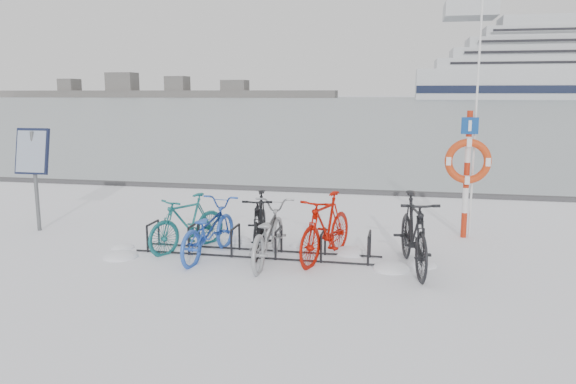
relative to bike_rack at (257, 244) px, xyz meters
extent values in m
plane|color=white|center=(0.00, 0.00, -0.18)|extent=(900.00, 900.00, 0.00)
cube|color=#9EAAB2|center=(0.00, 155.00, -0.17)|extent=(400.00, 298.00, 0.02)
cube|color=#3F3F42|center=(0.00, 5.90, -0.13)|extent=(400.00, 0.25, 0.10)
cylinder|color=black|center=(-1.80, -0.22, 0.04)|extent=(0.04, 0.04, 0.44)
cylinder|color=black|center=(-1.80, 0.22, 0.04)|extent=(0.04, 0.04, 0.44)
cylinder|color=black|center=(-1.80, 0.00, 0.26)|extent=(0.04, 0.44, 0.04)
cylinder|color=black|center=(-1.08, -0.22, 0.04)|extent=(0.04, 0.04, 0.44)
cylinder|color=black|center=(-1.08, 0.22, 0.04)|extent=(0.04, 0.04, 0.44)
cylinder|color=black|center=(-1.08, 0.00, 0.26)|extent=(0.04, 0.44, 0.04)
cylinder|color=black|center=(-0.36, -0.22, 0.04)|extent=(0.04, 0.04, 0.44)
cylinder|color=black|center=(-0.36, 0.22, 0.04)|extent=(0.04, 0.04, 0.44)
cylinder|color=black|center=(-0.36, 0.00, 0.26)|extent=(0.04, 0.44, 0.04)
cylinder|color=black|center=(0.36, -0.22, 0.04)|extent=(0.04, 0.04, 0.44)
cylinder|color=black|center=(0.36, 0.22, 0.04)|extent=(0.04, 0.04, 0.44)
cylinder|color=black|center=(0.36, 0.00, 0.26)|extent=(0.04, 0.44, 0.04)
cylinder|color=black|center=(1.08, -0.22, 0.04)|extent=(0.04, 0.04, 0.44)
cylinder|color=black|center=(1.08, 0.22, 0.04)|extent=(0.04, 0.04, 0.44)
cylinder|color=black|center=(1.08, 0.00, 0.26)|extent=(0.04, 0.44, 0.04)
cylinder|color=black|center=(1.80, -0.22, 0.04)|extent=(0.04, 0.04, 0.44)
cylinder|color=black|center=(1.80, 0.22, 0.04)|extent=(0.04, 0.04, 0.44)
cylinder|color=black|center=(1.80, 0.00, 0.26)|extent=(0.04, 0.44, 0.04)
cylinder|color=black|center=(0.00, -0.22, -0.16)|extent=(4.00, 0.03, 0.03)
cylinder|color=black|center=(0.00, 0.22, -0.16)|extent=(4.00, 0.03, 0.03)
cylinder|color=#595B5E|center=(-4.48, 0.74, 0.76)|extent=(0.07, 0.07, 1.88)
cube|color=black|center=(-4.48, 0.71, 1.34)|extent=(0.65, 0.25, 0.85)
cube|color=#8C99AD|center=(-4.48, 0.67, 1.34)|extent=(0.59, 0.18, 0.76)
cylinder|color=#AF250E|center=(3.39, 1.84, 0.05)|extent=(0.10, 0.10, 0.46)
cylinder|color=silver|center=(3.39, 1.84, 0.50)|extent=(0.10, 0.10, 0.46)
cylinder|color=#AF250E|center=(3.39, 1.84, 0.96)|extent=(0.10, 0.10, 0.46)
cylinder|color=silver|center=(3.39, 1.84, 1.42)|extent=(0.10, 0.10, 0.46)
cylinder|color=#AF250E|center=(3.39, 1.84, 1.87)|extent=(0.10, 0.10, 0.46)
torus|color=red|center=(3.39, 1.75, 1.22)|extent=(0.80, 0.13, 0.80)
cube|color=navy|center=(3.39, 1.76, 1.84)|extent=(0.29, 0.03, 0.29)
cylinder|color=silver|center=(3.49, 1.89, 1.89)|extent=(0.04, 0.04, 4.15)
cube|color=silver|center=(23.64, 208.49, 31.10)|extent=(17.87, 17.87, 5.36)
cube|color=#505050|center=(-120.00, 260.00, 1.57)|extent=(180.00, 12.00, 3.50)
cube|color=#505050|center=(-150.00, 260.00, 5.32)|extent=(24.00, 10.00, 8.00)
cube|color=#505050|center=(-90.00, 260.00, 4.82)|extent=(20.00, 10.00, 6.00)
imported|color=#175F62|center=(-1.22, 0.10, 0.30)|extent=(1.16, 1.62, 0.96)
imported|color=blue|center=(-0.74, -0.22, 0.29)|extent=(0.84, 1.86, 0.94)
imported|color=black|center=(-0.01, 0.22, 0.33)|extent=(0.72, 1.74, 1.02)
imported|color=#909497|center=(0.26, -0.32, 0.30)|extent=(0.64, 1.83, 0.96)
imported|color=#A30E03|center=(1.12, 0.02, 0.36)|extent=(1.01, 1.86, 1.08)
imported|color=black|center=(2.46, -0.20, 0.40)|extent=(0.87, 2.00, 1.16)
ellipsoid|color=white|center=(-0.55, 0.77, -0.18)|extent=(0.46, 0.46, 0.16)
ellipsoid|color=white|center=(-2.33, -0.07, -0.18)|extent=(0.38, 0.38, 0.13)
ellipsoid|color=white|center=(0.59, 0.66, -0.18)|extent=(0.37, 0.37, 0.13)
ellipsoid|color=white|center=(2.15, -0.33, -0.18)|extent=(0.56, 0.56, 0.20)
ellipsoid|color=white|center=(1.46, 0.40, -0.18)|extent=(0.55, 0.55, 0.19)
ellipsoid|color=white|center=(2.61, -0.04, -0.18)|extent=(0.46, 0.46, 0.16)
ellipsoid|color=white|center=(-2.10, -0.58, -0.18)|extent=(0.56, 0.56, 0.19)
camera|label=1|loc=(2.27, -8.48, 2.41)|focal=35.00mm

